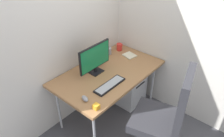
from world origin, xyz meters
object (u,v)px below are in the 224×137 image
mouse (85,98)px  notebook (130,55)px  keyboard (110,85)px  monitor (95,58)px  office_chair (166,114)px  desk_clamp_accessory (96,107)px  coffee_mug (119,47)px  pen_holder (109,51)px  filing_cabinet (124,83)px

mouse → notebook: mouse is taller
keyboard → notebook: (0.69, 0.23, -0.00)m
monitor → notebook: size_ratio=2.94×
monitor → mouse: monitor is taller
office_chair → notebook: 1.08m
notebook → desk_clamp_accessory: (-1.06, -0.37, 0.02)m
office_chair → coffee_mug: bearing=60.9°
monitor → pen_holder: bearing=20.7°
pen_holder → notebook: pen_holder is taller
keyboard → monitor: bearing=72.7°
keyboard → notebook: bearing=18.7°
monitor → keyboard: 0.38m
keyboard → pen_holder: (0.54, 0.48, 0.04)m
monitor → coffee_mug: size_ratio=4.17×
pen_holder → coffee_mug: pen_holder is taller
filing_cabinet → coffee_mug: (0.13, 0.21, 0.48)m
office_chair → coffee_mug: size_ratio=10.02×
notebook → mouse: bearing=-158.5°
pen_holder → notebook: (0.15, -0.25, -0.04)m
mouse → filing_cabinet: bearing=29.7°
desk_clamp_accessory → office_chair: bearing=-48.3°
pen_holder → coffee_mug: bearing=-11.4°
monitor → keyboard: (-0.10, -0.32, -0.19)m
monitor → notebook: 0.63m
filing_cabinet → coffee_mug: size_ratio=4.88×
keyboard → coffee_mug: 0.86m
pen_holder → monitor: bearing=-159.3°
filing_cabinet → monitor: size_ratio=1.17×
keyboard → desk_clamp_accessory: 0.39m
keyboard → office_chair: bearing=-80.7°
monitor → notebook: monitor is taller
keyboard → mouse: 0.35m
office_chair → keyboard: (-0.11, 0.67, 0.11)m
monitor → office_chair: bearing=-89.4°
notebook → coffee_mug: (0.04, 0.21, 0.04)m
office_chair → filing_cabinet: bearing=61.5°
office_chair → desk_clamp_accessory: bearing=131.7°
notebook → coffee_mug: bearing=90.6°
notebook → coffee_mug: 0.22m
office_chair → pen_holder: size_ratio=6.65×
desk_clamp_accessory → mouse: bearing=84.9°
filing_cabinet → mouse: bearing=-168.2°
notebook → pen_holder: bearing=131.9°
pen_holder → notebook: bearing=-59.0°
notebook → keyboard: bearing=-150.4°
monitor → coffee_mug: 0.66m
office_chair → keyboard: size_ratio=2.77×
office_chair → filing_cabinet: size_ratio=2.05×
monitor → coffee_mug: monitor is taller
office_chair → monitor: bearing=90.6°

